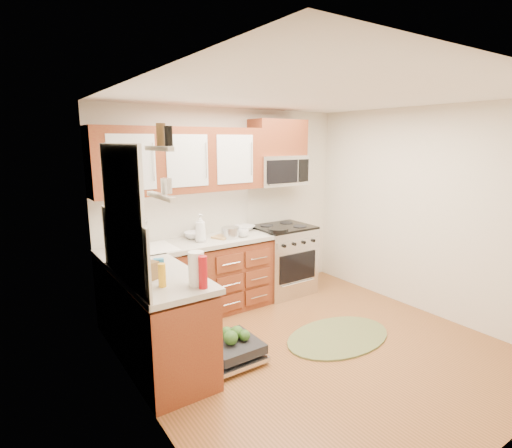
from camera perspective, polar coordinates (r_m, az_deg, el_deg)
floor at (r=4.36m, az=8.54°, el=-17.06°), size 3.50×3.50×0.00m
ceiling at (r=3.84m, az=9.73°, el=17.69°), size 3.50×3.50×0.00m
wall_back at (r=5.30m, az=-3.99°, el=2.61°), size 3.50×0.04×2.50m
wall_left at (r=3.03m, az=-15.90°, el=-4.90°), size 0.04×3.50×2.50m
wall_right at (r=5.26m, az=23.13°, el=1.60°), size 0.04×3.50×2.50m
base_cabinet_back at (r=4.92m, az=-9.42°, el=-8.19°), size 2.05×0.60×0.85m
base_cabinet_left at (r=3.88m, az=-13.44°, el=-14.06°), size 0.60×1.25×0.85m
countertop_back at (r=4.77m, az=-9.56°, el=-2.86°), size 2.07×0.64×0.05m
countertop_left at (r=3.70m, az=-13.65°, el=-7.39°), size 0.64×1.27×0.05m
backsplash_back at (r=4.97m, az=-11.12°, el=1.33°), size 2.05×0.02×0.57m
backsplash_left at (r=3.53m, az=-18.38°, el=-3.36°), size 0.02×1.25×0.57m
upper_cabinets at (r=4.75m, az=-10.66°, el=8.95°), size 2.05×0.35×0.75m
cabinet_over_mw at (r=5.46m, az=3.14°, el=12.22°), size 0.76×0.35×0.47m
range at (r=5.59m, az=3.85°, el=-5.06°), size 0.76×0.64×0.95m
microwave at (r=5.46m, az=3.25°, el=7.65°), size 0.76×0.38×0.40m
sink at (r=4.60m, az=-15.37°, el=-4.99°), size 0.62×0.50×0.26m
dishwasher at (r=4.07m, az=-3.85°, el=-17.60°), size 0.70×0.60×0.20m
window at (r=3.43m, az=-18.63°, el=2.03°), size 0.03×1.05×1.05m
window_blind at (r=3.40m, az=-18.59°, el=7.56°), size 0.02×0.96×0.40m
shelf_upper at (r=2.58m, az=-13.75°, el=10.44°), size 0.04×0.40×0.03m
shelf_lower at (r=2.61m, az=-13.42°, el=3.84°), size 0.04×0.40×0.03m
rug at (r=4.59m, az=11.67°, el=-15.49°), size 1.32×0.91×0.02m
skillet at (r=5.10m, az=3.19°, el=-0.89°), size 0.28×0.28×0.05m
stock_pot at (r=4.90m, az=-3.67°, el=-1.23°), size 0.27×0.27×0.13m
cutting_board at (r=4.96m, az=-4.50°, el=-1.73°), size 0.36×0.30×0.02m
canister at (r=5.05m, az=-7.83°, el=-0.77°), size 0.13×0.13×0.16m
paper_towel_roll at (r=3.34m, az=-8.53°, el=-6.29°), size 0.16×0.16×0.28m
mustard_bottle at (r=3.36m, az=-13.27°, el=-7.14°), size 0.08×0.08×0.20m
red_bottle at (r=3.26m, az=-7.58°, el=-6.86°), size 0.09×0.09×0.27m
wooden_box at (r=3.56m, az=-15.09°, el=-6.52°), size 0.19×0.16×0.15m
blue_carton at (r=3.68m, az=-13.70°, el=-5.91°), size 0.10×0.08×0.14m
bowl_a at (r=5.30m, az=-1.72°, el=-0.57°), size 0.35×0.35×0.07m
bowl_b at (r=4.93m, az=-8.74°, el=-1.59°), size 0.32×0.32×0.08m
cup at (r=4.94m, az=-1.81°, el=-1.26°), size 0.14×0.14×0.11m
soap_bottle_a at (r=4.72m, az=-7.95°, el=-0.59°), size 0.14×0.14×0.33m
soap_bottle_b at (r=4.12m, az=-17.58°, el=-4.04°), size 0.10×0.10×0.17m
soap_bottle_c at (r=3.82m, az=-15.60°, el=-5.03°), size 0.18×0.18×0.19m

